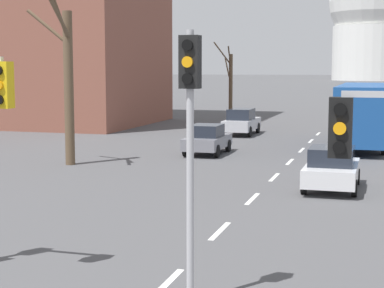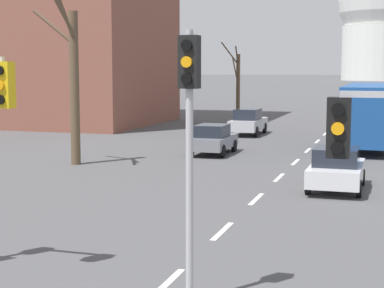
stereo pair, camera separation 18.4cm
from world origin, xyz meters
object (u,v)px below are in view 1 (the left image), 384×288
at_px(sedan_mid_centre, 207,139).
at_px(city_bus, 363,110).
at_px(traffic_signal_centre_tall, 190,115).
at_px(sedan_near_right, 332,168).
at_px(sedan_near_left, 242,122).

distance_m(sedan_mid_centre, city_bus, 9.43).
bearing_deg(traffic_signal_centre_tall, sedan_near_right, 82.32).
height_order(sedan_mid_centre, city_bus, city_bus).
bearing_deg(sedan_near_right, sedan_mid_centre, 130.66).
bearing_deg(city_bus, sedan_mid_centre, -143.56).
bearing_deg(sedan_mid_centre, traffic_signal_centre_tall, -75.57).
relative_size(sedan_mid_centre, city_bus, 0.36).
relative_size(sedan_near_left, city_bus, 0.42).
bearing_deg(sedan_mid_centre, sedan_near_left, 92.02).
height_order(sedan_near_left, sedan_mid_centre, sedan_near_left).
relative_size(sedan_near_left, sedan_mid_centre, 1.18).
relative_size(sedan_near_right, city_bus, 0.36).
height_order(sedan_near_left, sedan_near_right, sedan_near_left).
bearing_deg(city_bus, sedan_near_left, 151.02).
distance_m(traffic_signal_centre_tall, sedan_near_left, 30.91).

